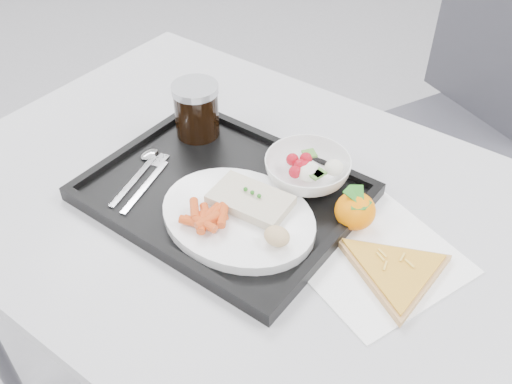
{
  "coord_description": "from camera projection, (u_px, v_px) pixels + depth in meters",
  "views": [
    {
      "loc": [
        0.43,
        -0.28,
        1.43
      ],
      "look_at": [
        -0.02,
        0.31,
        0.77
      ],
      "focal_mm": 40.0,
      "sensor_mm": 36.0,
      "label": 1
    }
  ],
  "objects": [
    {
      "name": "dinner_plate",
      "position": [
        238.0,
        217.0,
        0.94
      ],
      "size": [
        0.27,
        0.27,
        0.02
      ],
      "color": "white",
      "rests_on": "tray"
    },
    {
      "name": "cutlery",
      "position": [
        145.0,
        172.0,
        1.04
      ],
      "size": [
        0.1,
        0.17,
        0.01
      ],
      "color": "silver",
      "rests_on": "tray"
    },
    {
      "name": "table",
      "position": [
        260.0,
        235.0,
        1.03
      ],
      "size": [
        1.2,
        0.8,
        0.75
      ],
      "color": "silver",
      "rests_on": "ground"
    },
    {
      "name": "chair",
      "position": [
        466.0,
        108.0,
        1.61
      ],
      "size": [
        0.56,
        0.57,
        0.93
      ],
      "color": "#36353C",
      "rests_on": "ground"
    },
    {
      "name": "carrot_pile",
      "position": [
        206.0,
        218.0,
        0.9
      ],
      "size": [
        0.08,
        0.07,
        0.02
      ],
      "color": "#CE4718",
      "rests_on": "dinner_plate"
    },
    {
      "name": "pizza_slice",
      "position": [
        395.0,
        271.0,
        0.87
      ],
      "size": [
        0.23,
        0.23,
        0.02
      ],
      "color": "tan",
      "rests_on": "napkin"
    },
    {
      "name": "tray",
      "position": [
        224.0,
        194.0,
        1.0
      ],
      "size": [
        0.45,
        0.35,
        0.03
      ],
      "color": "black",
      "rests_on": "table"
    },
    {
      "name": "tangerine",
      "position": [
        355.0,
        211.0,
        0.93
      ],
      "size": [
        0.08,
        0.08,
        0.07
      ],
      "color": "orange",
      "rests_on": "napkin"
    },
    {
      "name": "salad_bowl",
      "position": [
        308.0,
        170.0,
        1.01
      ],
      "size": [
        0.15,
        0.15,
        0.05
      ],
      "color": "white",
      "rests_on": "tray"
    },
    {
      "name": "cola_glass",
      "position": [
        196.0,
        109.0,
        1.09
      ],
      "size": [
        0.09,
        0.09,
        0.11
      ],
      "color": "black",
      "rests_on": "tray"
    },
    {
      "name": "bread_roll",
      "position": [
        277.0,
        236.0,
        0.87
      ],
      "size": [
        0.04,
        0.04,
        0.03
      ],
      "color": "#DDB380",
      "rests_on": "dinner_plate"
    },
    {
      "name": "napkin",
      "position": [
        371.0,
        254.0,
        0.91
      ],
      "size": [
        0.32,
        0.31,
        0.0
      ],
      "color": "white",
      "rests_on": "table"
    },
    {
      "name": "fish_fillet",
      "position": [
        250.0,
        200.0,
        0.94
      ],
      "size": [
        0.14,
        0.09,
        0.03
      ],
      "color": "beige",
      "rests_on": "dinner_plate"
    },
    {
      "name": "salad_contents",
      "position": [
        310.0,
        168.0,
        0.99
      ],
      "size": [
        0.1,
        0.08,
        0.03
      ],
      "color": "#A40D1B",
      "rests_on": "salad_bowl"
    }
  ]
}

